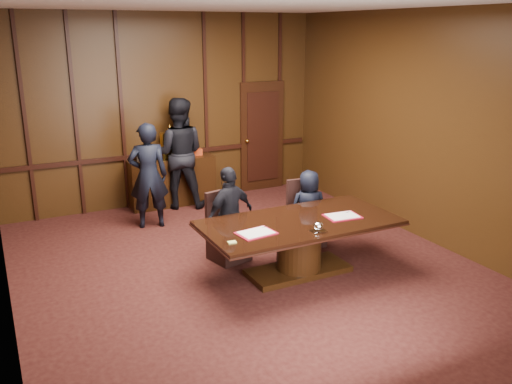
# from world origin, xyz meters

# --- Properties ---
(room) EXTENTS (7.00, 7.04, 3.50)m
(room) POSITION_xyz_m (0.07, 0.14, 1.72)
(room) COLOR black
(room) RESTS_ON ground
(sideboard) EXTENTS (1.60, 0.45, 1.54)m
(sideboard) POSITION_xyz_m (0.00, 3.26, 0.49)
(sideboard) COLOR black
(sideboard) RESTS_ON ground
(conference_table) EXTENTS (2.62, 1.32, 0.76)m
(conference_table) POSITION_xyz_m (0.55, -0.41, 0.51)
(conference_table) COLOR black
(conference_table) RESTS_ON ground
(folder_left) EXTENTS (0.50, 0.38, 0.02)m
(folder_left) POSITION_xyz_m (-0.17, -0.58, 0.77)
(folder_left) COLOR #AA0F29
(folder_left) RESTS_ON conference_table
(folder_right) EXTENTS (0.49, 0.37, 0.02)m
(folder_right) POSITION_xyz_m (1.15, -0.54, 0.77)
(folder_right) COLOR #AA0F29
(folder_right) RESTS_ON conference_table
(inkstand) EXTENTS (0.20, 0.14, 0.12)m
(inkstand) POSITION_xyz_m (0.55, -0.86, 0.81)
(inkstand) COLOR white
(inkstand) RESTS_ON conference_table
(notepad) EXTENTS (0.11, 0.08, 0.01)m
(notepad) POSITION_xyz_m (-0.57, -0.72, 0.77)
(notepad) COLOR #E0E16E
(notepad) RESTS_ON conference_table
(chair_left) EXTENTS (0.57, 0.57, 0.99)m
(chair_left) POSITION_xyz_m (-0.10, 0.46, 0.29)
(chair_left) COLOR black
(chair_left) RESTS_ON ground
(chair_right) EXTENTS (0.52, 0.52, 0.99)m
(chair_right) POSITION_xyz_m (1.20, 0.46, 0.29)
(chair_right) COLOR black
(chair_right) RESTS_ON ground
(signatory_left) EXTENTS (0.88, 0.58, 1.39)m
(signatory_left) POSITION_xyz_m (-0.10, 0.39, 0.69)
(signatory_left) COLOR black
(signatory_left) RESTS_ON ground
(signatory_right) EXTENTS (0.65, 0.51, 1.18)m
(signatory_right) POSITION_xyz_m (1.20, 0.39, 0.59)
(signatory_right) COLOR black
(signatory_right) RESTS_ON ground
(witness_left) EXTENTS (0.71, 0.54, 1.76)m
(witness_left) POSITION_xyz_m (-0.71, 2.29, 0.88)
(witness_left) COLOR black
(witness_left) RESTS_ON ground
(witness_right) EXTENTS (1.21, 1.10, 2.03)m
(witness_right) POSITION_xyz_m (0.10, 3.10, 1.01)
(witness_right) COLOR black
(witness_right) RESTS_ON ground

